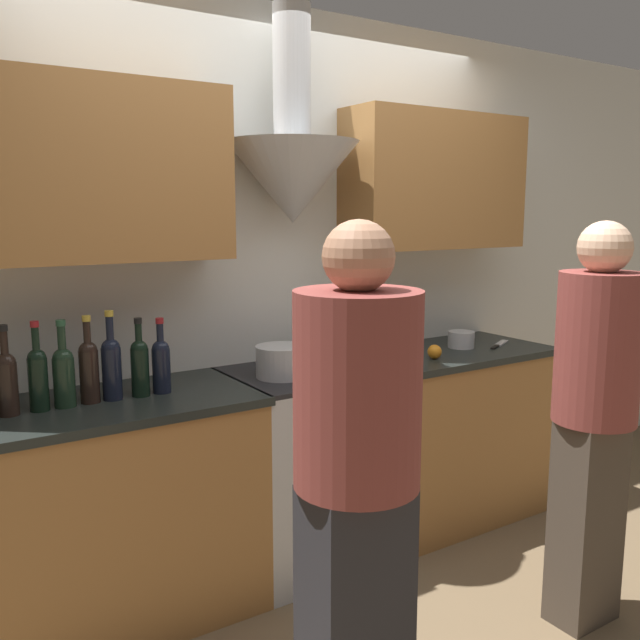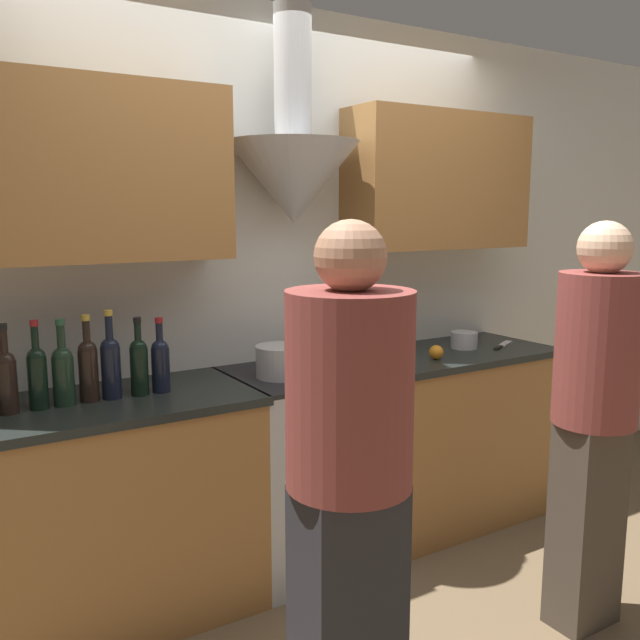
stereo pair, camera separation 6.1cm
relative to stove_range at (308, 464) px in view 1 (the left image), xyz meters
name	(u,v)px [view 1 (the left image)]	position (x,y,z in m)	size (l,w,h in m)	color
ground_plane	(347,586)	(0.00, -0.32, -0.46)	(12.00, 12.00, 0.00)	brown
wall_back	(275,249)	(-0.02, 0.27, 1.00)	(8.40, 0.61, 2.60)	silver
counter_left	(106,513)	(-0.95, 0.00, 0.00)	(1.20, 0.62, 0.92)	#9E6B38
counter_right	(447,432)	(0.88, 0.00, 0.00)	(1.08, 0.62, 0.92)	#9E6B38
stove_range	(308,464)	(0.00, 0.00, 0.00)	(0.72, 0.60, 0.92)	#B7BABC
wine_bottle_2	(7,380)	(-1.27, 0.00, 0.59)	(0.07, 0.07, 0.33)	black
wine_bottle_3	(38,375)	(-1.17, 0.00, 0.59)	(0.07, 0.07, 0.34)	black
wine_bottle_4	(64,373)	(-1.08, 0.00, 0.58)	(0.08, 0.08, 0.33)	black
wine_bottle_5	(89,368)	(-0.98, 0.01, 0.59)	(0.07, 0.07, 0.34)	black
wine_bottle_6	(112,365)	(-0.90, 0.00, 0.59)	(0.08, 0.08, 0.35)	black
wine_bottle_7	(140,364)	(-0.79, -0.01, 0.58)	(0.07, 0.07, 0.31)	black
wine_bottle_8	(161,363)	(-0.70, 0.00, 0.58)	(0.07, 0.07, 0.31)	black
stock_pot	(282,361)	(-0.16, -0.04, 0.53)	(0.23, 0.23, 0.14)	#B7BABC
mixing_bowl	(338,359)	(0.16, -0.01, 0.49)	(0.28, 0.28, 0.07)	#B7BABC
orange_fruit	(435,352)	(0.66, -0.13, 0.49)	(0.07, 0.07, 0.07)	orange
saucepan	(461,339)	(0.97, 0.00, 0.50)	(0.14, 0.14, 0.09)	#B7BABC
chefs_knife	(499,344)	(1.19, -0.07, 0.46)	(0.25, 0.15, 0.01)	silver
person_foreground_left	(357,475)	(-0.50, -1.08, 0.43)	(0.37, 0.37, 1.63)	#28282D
person_foreground_right	(594,407)	(0.67, -1.03, 0.43)	(0.32, 0.32, 1.61)	#473D33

